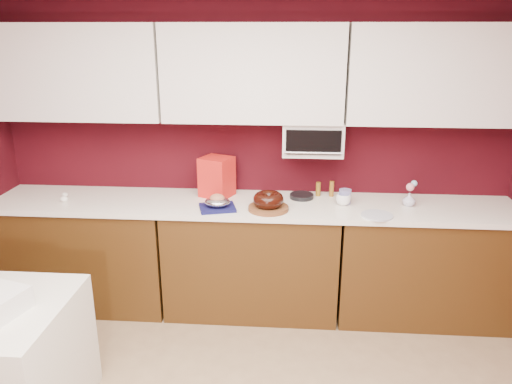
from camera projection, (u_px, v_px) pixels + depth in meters
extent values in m
cube|color=#39070E|center=(255.00, 148.00, 3.97)|extent=(4.00, 0.02, 2.50)
cube|color=#462A0E|center=(88.00, 253.00, 4.03)|extent=(1.31, 0.58, 0.86)
cube|color=#462A0E|center=(252.00, 259.00, 3.93)|extent=(1.31, 0.58, 0.86)
cube|color=#462A0E|center=(424.00, 265.00, 3.84)|extent=(1.31, 0.58, 0.86)
cube|color=white|center=(252.00, 205.00, 3.79)|extent=(4.00, 0.62, 0.04)
cube|color=white|center=(75.00, 72.00, 3.72)|extent=(1.31, 0.33, 0.70)
cube|color=white|center=(253.00, 73.00, 3.62)|extent=(1.31, 0.33, 0.70)
cube|color=white|center=(441.00, 74.00, 3.53)|extent=(1.31, 0.33, 0.70)
cube|color=white|center=(313.00, 138.00, 3.76)|extent=(0.45, 0.30, 0.25)
cube|color=black|center=(313.00, 142.00, 3.61)|extent=(0.40, 0.02, 0.18)
cylinder|color=silver|center=(313.00, 153.00, 3.62)|extent=(0.42, 0.02, 0.02)
cylinder|color=brown|center=(268.00, 208.00, 3.63)|extent=(0.34, 0.34, 0.03)
torus|color=black|center=(268.00, 200.00, 3.61)|extent=(0.29, 0.29, 0.09)
cube|color=#121346|center=(217.00, 208.00, 3.65)|extent=(0.30, 0.28, 0.02)
ellipsoid|color=silver|center=(217.00, 202.00, 3.64)|extent=(0.23, 0.21, 0.07)
ellipsoid|color=#B47152|center=(217.00, 199.00, 3.63)|extent=(0.11, 0.09, 0.07)
cube|color=#B20B1E|center=(217.00, 177.00, 3.90)|extent=(0.29, 0.28, 0.31)
cylinder|color=black|center=(302.00, 196.00, 3.88)|extent=(0.24, 0.24, 0.03)
imported|color=white|center=(343.00, 198.00, 3.72)|extent=(0.11, 0.11, 0.10)
cylinder|color=navy|center=(345.00, 197.00, 3.76)|extent=(0.09, 0.09, 0.11)
imported|color=silver|center=(409.00, 199.00, 3.70)|extent=(0.09, 0.09, 0.11)
sphere|color=pink|center=(410.00, 187.00, 3.67)|extent=(0.06, 0.06, 0.06)
sphere|color=#8DC4E1|center=(414.00, 183.00, 3.68)|extent=(0.05, 0.05, 0.05)
cylinder|color=silver|center=(377.00, 215.00, 3.51)|extent=(0.26, 0.26, 0.01)
cylinder|color=brown|center=(318.00, 189.00, 3.93)|extent=(0.04, 0.04, 0.11)
ellipsoid|color=white|center=(64.00, 199.00, 3.80)|extent=(0.06, 0.05, 0.05)
ellipsoid|color=white|center=(65.00, 195.00, 3.90)|extent=(0.06, 0.05, 0.04)
cylinder|color=brown|center=(332.00, 189.00, 3.91)|extent=(0.04, 0.04, 0.12)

